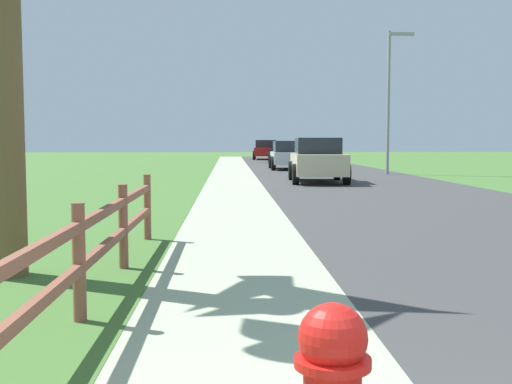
# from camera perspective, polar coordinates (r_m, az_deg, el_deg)

# --- Properties ---
(ground_plane) EXTENTS (120.00, 120.00, 0.00)m
(ground_plane) POSITION_cam_1_polar(r_m,az_deg,el_deg) (26.11, 0.09, 1.28)
(ground_plane) COLOR #436D2F
(road_asphalt) EXTENTS (7.00, 66.00, 0.01)m
(road_asphalt) POSITION_cam_1_polar(r_m,az_deg,el_deg) (28.46, 6.97, 1.53)
(road_asphalt) COLOR #3D3D3D
(road_asphalt) RESTS_ON ground
(curb_concrete) EXTENTS (6.00, 66.00, 0.01)m
(curb_concrete) POSITION_cam_1_polar(r_m,az_deg,el_deg) (28.14, -6.21, 1.50)
(curb_concrete) COLOR #A5B190
(curb_concrete) RESTS_ON ground
(grass_verge) EXTENTS (5.00, 66.00, 0.00)m
(grass_verge) POSITION_cam_1_polar(r_m,az_deg,el_deg) (28.28, -9.24, 1.49)
(grass_verge) COLOR #436D2F
(grass_verge) RESTS_ON ground
(rail_fence) EXTENTS (0.11, 9.01, 1.01)m
(rail_fence) POSITION_cam_1_polar(r_m,az_deg,el_deg) (5.52, -15.61, -5.31)
(rail_fence) COLOR brown
(rail_fence) RESTS_ON ground
(parked_suv_beige) EXTENTS (2.14, 4.47, 1.63)m
(parked_suv_beige) POSITION_cam_1_polar(r_m,az_deg,el_deg) (23.44, 5.55, 2.88)
(parked_suv_beige) COLOR #C6B793
(parked_suv_beige) RESTS_ON ground
(parked_car_silver) EXTENTS (2.12, 4.37, 1.52)m
(parked_car_silver) POSITION_cam_1_polar(r_m,az_deg,el_deg) (33.99, 3.01, 3.37)
(parked_car_silver) COLOR #B7BABF
(parked_car_silver) RESTS_ON ground
(parked_car_black) EXTENTS (2.33, 4.60, 1.51)m
(parked_car_black) POSITION_cam_1_polar(r_m,az_deg,el_deg) (44.77, 2.45, 3.65)
(parked_car_black) COLOR black
(parked_car_black) RESTS_ON ground
(parked_car_red) EXTENTS (2.28, 4.82, 1.59)m
(parked_car_red) POSITION_cam_1_polar(r_m,az_deg,el_deg) (52.27, 0.87, 3.81)
(parked_car_red) COLOR maroon
(parked_car_red) RESTS_ON ground
(street_lamp) EXTENTS (1.17, 0.20, 6.43)m
(street_lamp) POSITION_cam_1_polar(r_m,az_deg,el_deg) (29.57, 12.02, 8.98)
(street_lamp) COLOR gray
(street_lamp) RESTS_ON ground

